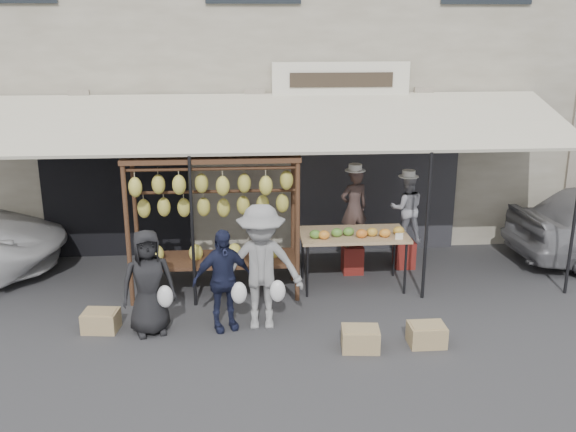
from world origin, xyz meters
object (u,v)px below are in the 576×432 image
vendor_left (354,208)px  crate_near_b (427,335)px  produce_table (354,236)px  customer_left (148,282)px  crate_far (101,321)px  crate_near_a (360,339)px  customer_mid (223,280)px  banana_rack (213,198)px  customer_right (261,267)px  vendor_right (407,208)px

vendor_left → crate_near_b: vendor_left is taller
produce_table → customer_left: (-3.04, -1.35, -0.14)m
vendor_left → crate_far: (-3.85, -1.87, -1.01)m
customer_left → crate_near_a: bearing=-29.9°
customer_mid → crate_far: (-1.70, 0.06, -0.58)m
banana_rack → customer_mid: bearing=-83.4°
crate_near_a → banana_rack: bearing=134.7°
customer_right → produce_table: bearing=42.3°
customer_left → crate_near_a: (2.79, -0.69, -0.59)m
customer_right → crate_far: size_ratio=3.77×
customer_right → crate_near_a: 1.65m
produce_table → vendor_left: (0.11, 0.63, 0.27)m
produce_table → vendor_right: 1.34m
banana_rack → crate_far: banana_rack is taller
produce_table → crate_far: produce_table is taller
banana_rack → customer_mid: banana_rack is taller
crate_near_b → crate_far: crate_near_b is taller
banana_rack → customer_left: (-0.86, -1.26, -0.82)m
crate_near_a → crate_near_b: crate_near_a is taller
customer_right → crate_near_b: size_ratio=3.75×
banana_rack → crate_far: bearing=-143.5°
vendor_left → customer_left: size_ratio=0.90×
customer_right → vendor_left: bearing=51.8°
crate_near_a → customer_right: bearing=148.9°
customer_mid → crate_near_b: 2.84m
crate_near_a → vendor_left: bearing=82.4°
customer_left → customer_mid: 1.00m
banana_rack → crate_near_a: bearing=-45.3°
crate_near_b → customer_right: bearing=161.9°
customer_left → customer_mid: customer_left is taller
customer_left → crate_near_a: size_ratio=3.05×
vendor_left → crate_near_a: 2.88m
crate_near_a → crate_far: 3.58m
produce_table → customer_left: bearing=-156.1°
customer_left → customer_right: 1.54m
banana_rack → crate_near_a: size_ratio=5.36×
crate_near_b → crate_far: 4.45m
crate_near_b → crate_near_a: bearing=-176.4°
produce_table → customer_mid: 2.43m
banana_rack → vendor_left: banana_rack is taller
vendor_left → crate_near_b: (0.54, -2.62, -1.01)m
customer_mid → crate_far: size_ratio=3.07×
customer_left → crate_near_b: 3.79m
banana_rack → customer_left: banana_rack is taller
vendor_right → crate_near_a: vendor_right is taller
crate_far → banana_rack: bearing=36.5°
banana_rack → customer_left: bearing=-124.2°
banana_rack → vendor_right: size_ratio=2.20×
customer_left → customer_mid: bearing=-13.3°
vendor_right → crate_near_a: size_ratio=2.44×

